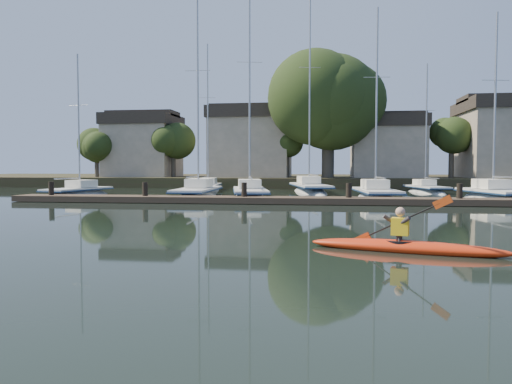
# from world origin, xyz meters

# --- Properties ---
(ground) EXTENTS (160.00, 160.00, 0.00)m
(ground) POSITION_xyz_m (0.00, 0.00, 0.00)
(ground) COLOR black
(ground) RESTS_ON ground
(kayak) EXTENTS (4.93, 1.97, 1.58)m
(kayak) POSITION_xyz_m (3.62, -1.75, 0.19)
(kayak) COLOR #D03F10
(kayak) RESTS_ON ground
(dock) EXTENTS (34.00, 2.00, 1.80)m
(dock) POSITION_xyz_m (0.00, 14.00, 0.20)
(dock) COLOR #4C392B
(dock) RESTS_ON ground
(sailboat_0) EXTENTS (3.25, 7.42, 11.38)m
(sailboat_0) POSITION_xyz_m (-15.92, 19.15, -0.19)
(sailboat_0) COLOR white
(sailboat_0) RESTS_ON ground
(sailboat_1) EXTENTS (2.58, 9.21, 14.94)m
(sailboat_1) POSITION_xyz_m (-6.95, 18.56, -0.20)
(sailboat_1) COLOR white
(sailboat_1) RESTS_ON ground
(sailboat_2) EXTENTS (3.93, 9.68, 15.63)m
(sailboat_2) POSITION_xyz_m (-3.32, 18.43, -0.19)
(sailboat_2) COLOR white
(sailboat_2) RESTS_ON ground
(sailboat_3) EXTENTS (2.91, 8.68, 13.76)m
(sailboat_3) POSITION_xyz_m (4.98, 18.56, -0.20)
(sailboat_3) COLOR white
(sailboat_3) RESTS_ON ground
(sailboat_4) EXTENTS (3.74, 8.05, 13.17)m
(sailboat_4) POSITION_xyz_m (12.26, 18.42, -0.21)
(sailboat_4) COLOR white
(sailboat_4) RESTS_ON ground
(sailboat_5) EXTENTS (2.94, 8.57, 13.90)m
(sailboat_5) POSITION_xyz_m (-8.41, 27.80, -0.17)
(sailboat_5) COLOR white
(sailboat_5) RESTS_ON ground
(sailboat_6) EXTENTS (4.36, 11.26, 17.52)m
(sailboat_6) POSITION_xyz_m (0.46, 26.58, -0.20)
(sailboat_6) COLOR white
(sailboat_6) RESTS_ON ground
(sailboat_7) EXTENTS (3.17, 7.39, 11.56)m
(sailboat_7) POSITION_xyz_m (9.84, 27.23, -0.17)
(sailboat_7) COLOR white
(sailboat_7) RESTS_ON ground
(shore) EXTENTS (90.00, 25.25, 12.75)m
(shore) POSITION_xyz_m (1.61, 40.29, 3.23)
(shore) COLOR #2D341A
(shore) RESTS_ON ground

